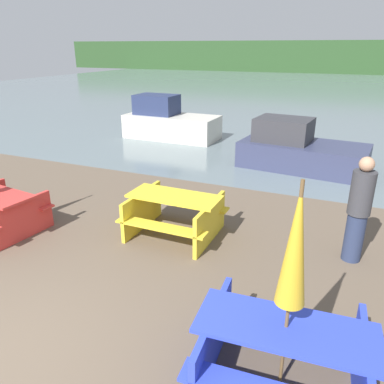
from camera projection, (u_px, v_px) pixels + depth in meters
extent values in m
cube|color=slate|center=(312.00, 89.00, 31.12)|extent=(60.00, 50.00, 0.00)
cube|color=#284723|center=(332.00, 57.00, 47.52)|extent=(80.00, 1.60, 4.00)
cube|color=blue|center=(286.00, 328.00, 3.66)|extent=(1.81, 0.82, 0.04)
cube|color=blue|center=(289.00, 316.00, 4.25)|extent=(1.78, 0.40, 0.04)
cube|color=blue|center=(213.00, 340.00, 4.02)|extent=(0.16, 1.38, 0.70)
cube|color=blue|center=(362.00, 377.00, 3.57)|extent=(0.16, 1.38, 0.70)
cube|color=red|center=(21.00, 200.00, 7.44)|extent=(1.65, 0.48, 0.04)
cube|color=red|center=(19.00, 221.00, 6.71)|extent=(0.24, 1.38, 0.73)
cube|color=yellow|center=(174.00, 196.00, 6.76)|extent=(1.68, 0.71, 0.04)
cube|color=yellow|center=(161.00, 227.00, 6.42)|extent=(1.67, 0.29, 0.04)
cube|color=yellow|center=(187.00, 204.00, 7.36)|extent=(1.67, 0.29, 0.04)
cube|color=yellow|center=(142.00, 210.00, 7.16)|extent=(0.08, 1.38, 0.74)
cube|color=yellow|center=(210.00, 223.00, 6.64)|extent=(0.08, 1.38, 0.74)
cylinder|color=brown|center=(290.00, 293.00, 3.51)|extent=(0.04, 0.04, 2.27)
cone|color=gold|center=(296.00, 245.00, 3.32)|extent=(0.28, 0.28, 1.23)
cube|color=beige|center=(172.00, 127.00, 14.22)|extent=(3.54, 1.60, 0.87)
cube|color=navy|center=(157.00, 104.00, 14.17)|extent=(1.57, 1.10, 0.72)
cube|color=#333856|center=(303.00, 156.00, 10.74)|extent=(3.63, 2.09, 0.73)
cube|color=#333338|center=(284.00, 130.00, 10.77)|extent=(1.65, 1.37, 0.65)
cylinder|color=#283351|center=(354.00, 237.00, 6.06)|extent=(0.30, 0.30, 0.83)
cylinder|color=#38383D|center=(362.00, 193.00, 5.79)|extent=(0.35, 0.35, 0.70)
sphere|color=tan|center=(367.00, 164.00, 5.62)|extent=(0.23, 0.23, 0.23)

